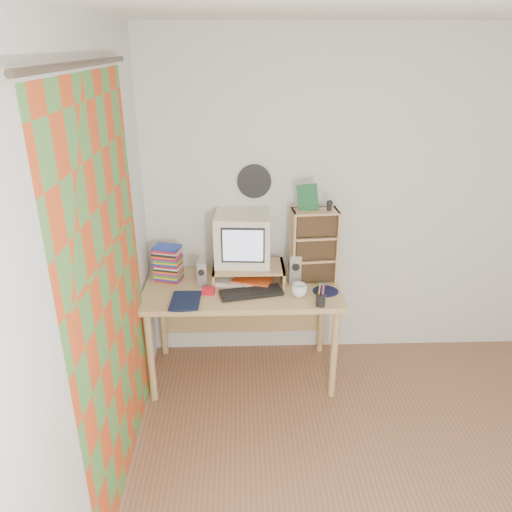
{
  "coord_description": "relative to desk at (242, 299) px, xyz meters",
  "views": [
    {
      "loc": [
        -1.03,
        -1.83,
        2.36
      ],
      "look_at": [
        -0.93,
        1.33,
        1.01
      ],
      "focal_mm": 35.0,
      "sensor_mm": 36.0,
      "label": 1
    }
  ],
  "objects": [
    {
      "name": "papers",
      "position": [
        0.0,
        0.01,
        0.16
      ],
      "size": [
        0.37,
        0.32,
        0.04
      ],
      "primitive_type": null,
      "rotation": [
        0.0,
        0.0,
        -0.33
      ],
      "color": "white",
      "rests_on": "desk"
    },
    {
      "name": "keyboard",
      "position": [
        0.06,
        -0.19,
        0.15
      ],
      "size": [
        0.45,
        0.23,
        0.03
      ],
      "primitive_type": "cube",
      "rotation": [
        0.0,
        0.0,
        0.21
      ],
      "color": "black",
      "rests_on": "desk"
    },
    {
      "name": "speaker_left",
      "position": [
        -0.29,
        -0.03,
        0.22
      ],
      "size": [
        0.07,
        0.07,
        0.18
      ],
      "primitive_type": "cube",
      "rotation": [
        0.0,
        0.0,
        0.09
      ],
      "color": "#A1A0A5",
      "rests_on": "desk"
    },
    {
      "name": "red_box",
      "position": [
        -0.23,
        -0.17,
        0.16
      ],
      "size": [
        0.09,
        0.06,
        0.04
      ],
      "primitive_type": "cube",
      "rotation": [
        0.0,
        0.0,
        -0.13
      ],
      "color": "red",
      "rests_on": "desk"
    },
    {
      "name": "mug",
      "position": [
        0.39,
        -0.22,
        0.18
      ],
      "size": [
        0.13,
        0.13,
        0.09
      ],
      "primitive_type": "imported",
      "rotation": [
        0.0,
        0.0,
        -0.2
      ],
      "color": "white",
      "rests_on": "desk"
    },
    {
      "name": "monitor_riser",
      "position": [
        0.05,
        0.04,
        0.23
      ],
      "size": [
        0.52,
        0.3,
        0.12
      ],
      "color": "tan",
      "rests_on": "desk"
    },
    {
      "name": "dvd_stack",
      "position": [
        -0.54,
        0.07,
        0.27
      ],
      "size": [
        0.21,
        0.17,
        0.26
      ],
      "primitive_type": null,
      "rotation": [
        0.0,
        0.0,
        -0.26
      ],
      "color": "brown",
      "rests_on": "desk"
    },
    {
      "name": "mousepad",
      "position": [
        0.59,
        -0.16,
        0.14
      ],
      "size": [
        0.22,
        0.22,
        0.0
      ],
      "primitive_type": "cylinder",
      "rotation": [
        0.0,
        0.0,
        -0.21
      ],
      "color": "black",
      "rests_on": "desk"
    },
    {
      "name": "back_wall",
      "position": [
        1.03,
        0.31,
        0.63
      ],
      "size": [
        3.5,
        0.0,
        3.5
      ],
      "primitive_type": "plane",
      "rotation": [
        1.57,
        0.0,
        0.0
      ],
      "color": "white",
      "rests_on": "floor"
    },
    {
      "name": "left_wall",
      "position": [
        -0.72,
        -1.44,
        0.63
      ],
      "size": [
        0.0,
        3.5,
        3.5
      ],
      "primitive_type": "plane",
      "rotation": [
        1.57,
        0.0,
        1.57
      ],
      "color": "white",
      "rests_on": "floor"
    },
    {
      "name": "pen_cup",
      "position": [
        0.52,
        -0.37,
        0.2
      ],
      "size": [
        0.07,
        0.07,
        0.13
      ],
      "primitive_type": null,
      "rotation": [
        0.0,
        0.0,
        0.09
      ],
      "color": "black",
      "rests_on": "desk"
    },
    {
      "name": "speaker_right",
      "position": [
        0.39,
        -0.01,
        0.25
      ],
      "size": [
        0.08,
        0.08,
        0.22
      ],
      "primitive_type": "cube",
      "rotation": [
        0.0,
        0.0,
        -0.01
      ],
      "color": "#A1A0A5",
      "rests_on": "desk"
    },
    {
      "name": "cd_rack",
      "position": [
        0.52,
        0.03,
        0.4
      ],
      "size": [
        0.34,
        0.2,
        0.54
      ],
      "primitive_type": "cube",
      "rotation": [
        0.0,
        0.0,
        0.08
      ],
      "color": "tan",
      "rests_on": "desk"
    },
    {
      "name": "webcam",
      "position": [
        0.61,
        0.02,
        0.71
      ],
      "size": [
        0.05,
        0.05,
        0.08
      ],
      "primitive_type": null,
      "rotation": [
        0.0,
        0.0,
        0.01
      ],
      "color": "black",
      "rests_on": "cd_rack"
    },
    {
      "name": "wall_disc",
      "position": [
        0.1,
        0.29,
        0.81
      ],
      "size": [
        0.25,
        0.02,
        0.25
      ],
      "primitive_type": "cylinder",
      "rotation": [
        1.57,
        0.0,
        0.0
      ],
      "color": "black",
      "rests_on": "back_wall"
    },
    {
      "name": "desk",
      "position": [
        0.0,
        0.0,
        0.0
      ],
      "size": [
        1.4,
        0.7,
        0.75
      ],
      "color": "#D1B970",
      "rests_on": "floor"
    },
    {
      "name": "diary",
      "position": [
        -0.48,
        -0.29,
        0.16
      ],
      "size": [
        0.24,
        0.19,
        0.05
      ],
      "primitive_type": "imported",
      "rotation": [
        0.0,
        0.0,
        -0.03
      ],
      "color": "#0E1733",
      "rests_on": "desk"
    },
    {
      "name": "game_box",
      "position": [
        0.46,
        0.04,
        0.76
      ],
      "size": [
        0.14,
        0.05,
        0.18
      ],
      "primitive_type": "cube",
      "rotation": [
        0.0,
        0.0,
        -0.17
      ],
      "color": "#17532B",
      "rests_on": "cd_rack"
    },
    {
      "name": "curtain",
      "position": [
        -0.68,
        -0.96,
        0.53
      ],
      "size": [
        0.0,
        2.2,
        2.2
      ],
      "primitive_type": "plane",
      "rotation": [
        1.57,
        0.0,
        1.57
      ],
      "color": "#D14A1D",
      "rests_on": "left_wall"
    },
    {
      "name": "crt_monitor",
      "position": [
        0.01,
        0.09,
        0.44
      ],
      "size": [
        0.41,
        0.41,
        0.37
      ],
      "primitive_type": "cube",
      "rotation": [
        0.0,
        0.0,
        -0.06
      ],
      "color": "silver",
      "rests_on": "monitor_riser"
    }
  ]
}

